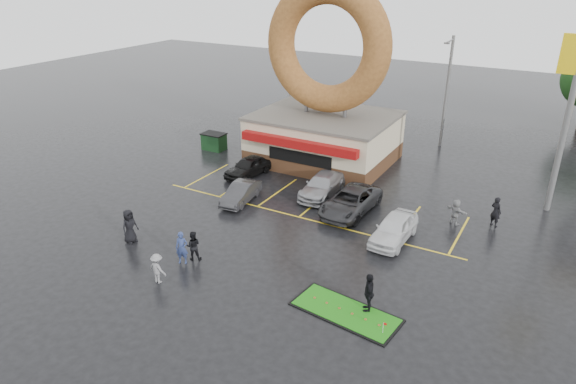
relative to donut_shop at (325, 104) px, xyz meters
The scene contains 19 objects.
ground 14.04m from the donut_shop, 76.98° to the right, with size 120.00×120.00×0.00m, color black.
donut_shop is the anchor object (origin of this frame).
shell_sign 16.29m from the donut_shop, ahead, with size 2.20×0.36×10.60m.
streetlight_left 9.87m from the donut_shop, 135.22° to the left, with size 0.40×2.21×9.00m.
streetlight_mid 10.59m from the donut_shop, 48.62° to the left, with size 0.40×2.21×9.00m.
car_black 7.46m from the donut_shop, 121.34° to the right, with size 1.65×4.10×1.40m, color black.
car_dgrey 10.31m from the donut_shop, 97.89° to the right, with size 1.30×3.73×1.23m, color #2D2D2F.
car_silver 7.54m from the donut_shop, 64.81° to the right, with size 1.93×4.75×1.38m, color gray.
car_grey 9.90m from the donut_shop, 53.72° to the right, with size 2.38×5.17×1.44m, color #2B2B2D.
car_white 13.53m from the donut_shop, 46.74° to the right, with size 1.72×4.27×1.45m, color silver.
person_blue 17.46m from the donut_shop, 89.06° to the right, with size 0.64×0.42×1.76m, color navy.
person_blackjkt 16.94m from the donut_shop, 88.08° to the right, with size 0.78×0.61×1.60m, color black.
person_hoodie 19.38m from the donut_shop, 88.78° to the right, with size 0.99×0.57×1.53m, color gray.
person_bystander 17.54m from the donut_shop, 102.23° to the right, with size 0.95×0.62×1.94m, color black.
person_cameraman 19.31m from the donut_shop, 58.09° to the right, with size 1.11×0.46×1.90m, color black.
person_walker_near 13.29m from the donut_shop, 26.76° to the right, with size 1.44×0.46×1.55m, color gray.
person_walker_far 14.77m from the donut_shop, 19.89° to the right, with size 0.67×0.44×1.83m, color black.
dumpster 10.01m from the donut_shop, 166.51° to the right, with size 1.80×1.20×1.30m, color #163A1B.
putting_green 19.63m from the donut_shop, 61.09° to the right, with size 5.04×2.64×0.60m.
Camera 1 is at (13.18, -21.12, 14.15)m, focal length 32.00 mm.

